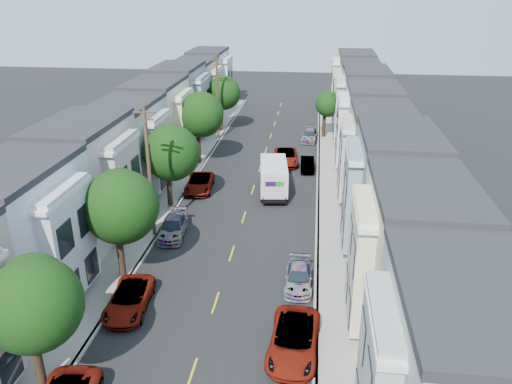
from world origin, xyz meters
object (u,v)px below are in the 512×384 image
at_px(tree_b, 120,207).
at_px(utility_pole_near, 149,173).
at_px(utility_pole_far, 218,98).
at_px(parked_right_b, 299,277).
at_px(parked_left_b, 129,299).
at_px(parked_right_d, 309,136).
at_px(parked_left_c, 173,227).
at_px(parked_left_d, 200,183).
at_px(lead_sedan, 286,157).
at_px(motorcycle, 303,351).
at_px(tree_e, 223,93).
at_px(parked_right_a, 294,340).
at_px(parked_right_c, 307,164).
at_px(tree_far_r, 327,105).
at_px(fedex_truck, 274,176).
at_px(tree_c, 170,153).
at_px(tree_a, 32,305).
at_px(tree_d, 200,115).

xyz_separation_m(tree_b, utility_pole_near, (0.00, 5.85, 0.11)).
height_order(utility_pole_far, parked_right_b, utility_pole_far).
distance_m(parked_left_b, parked_right_d, 37.14).
relative_size(parked_left_c, parked_left_d, 0.90).
xyz_separation_m(tree_b, lead_sedan, (8.88, 23.68, -4.31)).
bearing_deg(motorcycle, parked_left_d, 97.84).
relative_size(tree_e, motorcycle, 3.78).
distance_m(tree_b, utility_pole_near, 5.85).
xyz_separation_m(parked_right_a, parked_right_b, (0.00, 6.24, -0.14)).
relative_size(parked_right_c, motorcycle, 2.01).
distance_m(parked_right_c, parked_right_d, 10.60).
height_order(tree_far_r, parked_left_d, tree_far_r).
height_order(tree_far_r, fedex_truck, tree_far_r).
xyz_separation_m(fedex_truck, motorcycle, (3.45, -21.63, -1.26)).
relative_size(utility_pole_far, lead_sedan, 1.90).
bearing_deg(tree_e, parked_right_a, -74.82).
xyz_separation_m(utility_pole_near, parked_right_c, (11.20, 16.01, -4.52)).
relative_size(tree_c, tree_e, 1.01).
relative_size(parked_left_d, motorcycle, 2.66).
bearing_deg(tree_a, parked_left_c, 85.09).
distance_m(fedex_truck, parked_right_a, 21.52).
bearing_deg(motorcycle, utility_pole_far, 89.21).
height_order(parked_left_b, parked_left_c, parked_left_c).
height_order(tree_b, motorcycle, tree_b).
bearing_deg(parked_right_a, tree_e, 108.10).
relative_size(tree_d, parked_right_d, 1.81).
relative_size(tree_a, utility_pole_far, 0.71).
bearing_deg(parked_right_b, fedex_truck, 100.47).
bearing_deg(parked_right_a, parked_left_d, 117.84).
height_order(tree_c, parked_left_c, tree_c).
distance_m(tree_b, tree_far_r, 36.46).
relative_size(tree_b, tree_d, 0.96).
xyz_separation_m(tree_e, parked_left_b, (1.40, -38.71, -4.32)).
distance_m(tree_a, parked_right_c, 34.24).
bearing_deg(tree_b, parked_right_c, 62.86).
bearing_deg(fedex_truck, tree_d, 132.84).
distance_m(parked_right_b, parked_right_c, 21.56).
relative_size(tree_a, utility_pole_near, 0.71).
bearing_deg(parked_right_a, parked_left_c, 131.96).
distance_m(utility_pole_far, lead_sedan, 12.85).
xyz_separation_m(parked_left_c, motorcycle, (10.32, -12.42, -0.28)).
bearing_deg(parked_right_d, tree_e, 170.37).
bearing_deg(parked_right_a, parked_right_d, 92.92).
xyz_separation_m(parked_left_c, parked_right_c, (9.80, 15.72, -0.04)).
bearing_deg(tree_a, parked_right_b, 43.15).
height_order(tree_far_r, parked_right_c, tree_far_r).
bearing_deg(tree_far_r, utility_pole_near, -115.13).
distance_m(utility_pole_far, parked_right_a, 39.66).
distance_m(tree_b, utility_pole_far, 31.85).
distance_m(tree_a, parked_right_b, 15.97).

